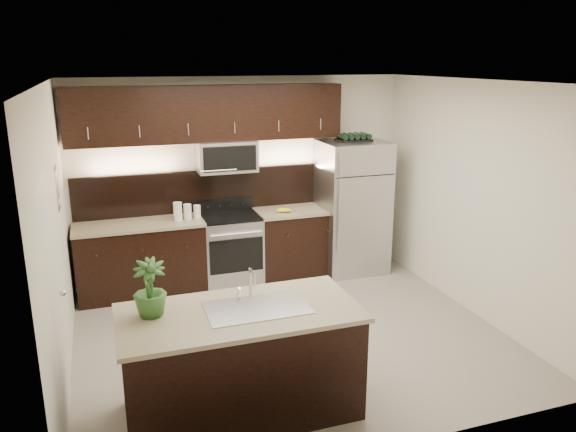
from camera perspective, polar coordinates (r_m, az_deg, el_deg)
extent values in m
plane|color=gray|center=(6.28, 0.17, -11.96)|extent=(4.50, 4.50, 0.00)
cube|color=silver|center=(7.64, -4.69, 3.83)|extent=(4.50, 0.02, 2.70)
cube|color=silver|center=(4.04, 9.50, -7.32)|extent=(4.50, 0.02, 2.70)
cube|color=silver|center=(5.51, -22.56, -2.06)|extent=(0.02, 4.00, 2.70)
cube|color=silver|center=(6.82, 18.36, 1.62)|extent=(0.02, 4.00, 2.70)
cube|color=white|center=(5.57, 0.20, 13.48)|extent=(4.50, 4.00, 0.02)
cube|color=silver|center=(4.87, -22.41, -8.61)|extent=(0.04, 0.80, 2.02)
sphere|color=silver|center=(5.17, -21.89, -7.27)|extent=(0.06, 0.06, 0.06)
cube|color=black|center=(6.16, -22.36, 2.64)|extent=(0.01, 0.32, 0.46)
cube|color=white|center=(6.16, -22.34, 2.65)|extent=(0.00, 0.24, 0.36)
cube|color=black|center=(7.39, -14.66, -4.34)|extent=(1.57, 0.62, 0.90)
cube|color=black|center=(7.79, 1.09, -2.75)|extent=(1.16, 0.62, 0.90)
cube|color=#B2B2B7|center=(7.54, -5.81, -3.48)|extent=(0.76, 0.62, 0.90)
cube|color=black|center=(7.40, -5.91, -0.08)|extent=(0.76, 0.60, 0.03)
cube|color=#C8B596|center=(7.24, -14.92, -0.84)|extent=(1.59, 0.65, 0.04)
cube|color=#C8B596|center=(7.66, 1.11, 0.59)|extent=(1.18, 0.65, 0.04)
cube|color=black|center=(7.56, -7.99, 2.59)|extent=(3.49, 0.02, 0.56)
cube|color=#B2B2B7|center=(7.33, -6.27, 6.06)|extent=(0.76, 0.40, 0.40)
cube|color=black|center=(7.25, -8.07, 10.28)|extent=(3.49, 0.33, 0.70)
cube|color=black|center=(4.87, -4.82, -14.78)|extent=(1.90, 0.90, 0.90)
cube|color=#C8B596|center=(4.65, -4.95, -9.78)|extent=(1.96, 0.96, 0.04)
cube|color=silver|center=(4.67, -3.15, -9.26)|extent=(0.84, 0.50, 0.01)
cylinder|color=silver|center=(4.81, -3.85, -7.02)|extent=(0.03, 0.03, 0.24)
cylinder|color=silver|center=(4.69, -3.66, -5.65)|extent=(0.02, 0.14, 0.02)
cylinder|color=silver|center=(4.65, -3.43, -6.52)|extent=(0.02, 0.02, 0.10)
cube|color=#B2B2B7|center=(7.89, 6.46, 0.94)|extent=(0.89, 0.80, 1.84)
cube|color=black|center=(7.70, 6.68, 7.67)|extent=(0.45, 0.28, 0.03)
cylinder|color=black|center=(7.62, 5.50, 8.02)|extent=(0.08, 0.26, 0.08)
cylinder|color=black|center=(7.66, 6.10, 8.04)|extent=(0.08, 0.26, 0.08)
cylinder|color=black|center=(7.70, 6.69, 8.06)|extent=(0.08, 0.26, 0.08)
cylinder|color=black|center=(7.73, 7.27, 8.08)|extent=(0.08, 0.26, 0.08)
cylinder|color=black|center=(7.77, 7.85, 8.09)|extent=(0.08, 0.26, 0.08)
imported|color=#2B5622|center=(4.58, -13.88, -7.14)|extent=(0.26, 0.26, 0.47)
cylinder|color=silver|center=(7.20, -11.14, 0.45)|extent=(0.11, 0.11, 0.24)
cylinder|color=silver|center=(7.24, -10.17, 0.43)|extent=(0.10, 0.10, 0.20)
cylinder|color=silver|center=(7.29, -9.21, 0.44)|extent=(0.09, 0.09, 0.17)
cylinder|color=silver|center=(7.75, 4.44, 1.57)|extent=(0.09, 0.09, 0.18)
cylinder|color=silver|center=(7.72, 4.45, 2.29)|extent=(0.09, 0.09, 0.02)
cylinder|color=silver|center=(7.71, 4.46, 2.62)|extent=(0.01, 0.01, 0.07)
ellipsoid|color=gold|center=(7.48, -0.82, 0.61)|extent=(0.22, 0.19, 0.06)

